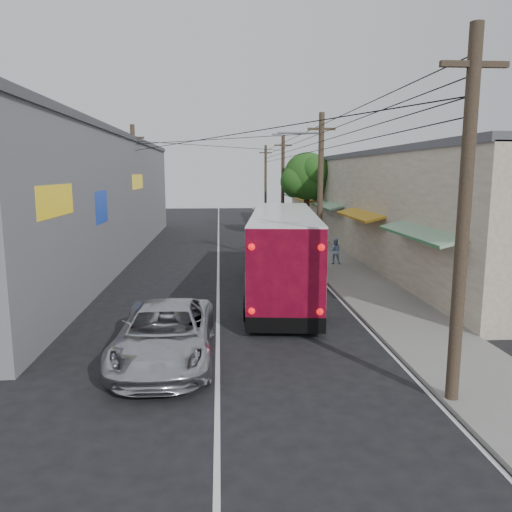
{
  "coord_description": "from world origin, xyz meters",
  "views": [
    {
      "loc": [
        0.1,
        -12.07,
        5.07
      ],
      "look_at": [
        1.58,
        8.14,
        1.67
      ],
      "focal_mm": 35.0,
      "sensor_mm": 36.0,
      "label": 1
    }
  ],
  "objects_px": {
    "pedestrian_near": "(320,252)",
    "parked_car_far": "(270,222)",
    "parked_suv": "(283,246)",
    "parked_car_mid": "(285,235)",
    "coach_bus": "(283,251)",
    "jeepney": "(165,334)",
    "pedestrian_far": "(335,251)"
  },
  "relations": [
    {
      "from": "parked_suv",
      "to": "pedestrian_near",
      "type": "bearing_deg",
      "value": -63.8
    },
    {
      "from": "parked_car_far",
      "to": "jeepney",
      "type": "bearing_deg",
      "value": -96.32
    },
    {
      "from": "parked_car_far",
      "to": "pedestrian_far",
      "type": "height_order",
      "value": "pedestrian_far"
    },
    {
      "from": "parked_car_far",
      "to": "parked_car_mid",
      "type": "bearing_deg",
      "value": -85.52
    },
    {
      "from": "parked_suv",
      "to": "parked_car_mid",
      "type": "relative_size",
      "value": 1.13
    },
    {
      "from": "jeepney",
      "to": "pedestrian_near",
      "type": "bearing_deg",
      "value": 62.29
    },
    {
      "from": "coach_bus",
      "to": "parked_car_mid",
      "type": "height_order",
      "value": "coach_bus"
    },
    {
      "from": "parked_car_mid",
      "to": "pedestrian_near",
      "type": "bearing_deg",
      "value": -81.41
    },
    {
      "from": "parked_car_far",
      "to": "pedestrian_near",
      "type": "relative_size",
      "value": 2.49
    },
    {
      "from": "parked_car_mid",
      "to": "pedestrian_far",
      "type": "bearing_deg",
      "value": -73.38
    },
    {
      "from": "parked_car_far",
      "to": "pedestrian_far",
      "type": "xyz_separation_m",
      "value": [
        1.79,
        -17.96,
        0.19
      ]
    },
    {
      "from": "parked_suv",
      "to": "parked_car_far",
      "type": "distance_m",
      "value": 15.74
    },
    {
      "from": "parked_car_mid",
      "to": "parked_car_far",
      "type": "bearing_deg",
      "value": 92.92
    },
    {
      "from": "parked_suv",
      "to": "pedestrian_near",
      "type": "height_order",
      "value": "pedestrian_near"
    },
    {
      "from": "jeepney",
      "to": "parked_car_mid",
      "type": "distance_m",
      "value": 21.7
    },
    {
      "from": "parked_suv",
      "to": "parked_car_far",
      "type": "xyz_separation_m",
      "value": [
        0.8,
        15.72,
        -0.14
      ]
    },
    {
      "from": "parked_suv",
      "to": "pedestrian_near",
      "type": "relative_size",
      "value": 3.45
    },
    {
      "from": "pedestrian_far",
      "to": "parked_suv",
      "type": "bearing_deg",
      "value": -30.06
    },
    {
      "from": "jeepney",
      "to": "parked_car_far",
      "type": "distance_m",
      "value": 32.04
    },
    {
      "from": "parked_suv",
      "to": "pedestrian_near",
      "type": "xyz_separation_m",
      "value": [
        1.6,
        -2.96,
        0.12
      ]
    },
    {
      "from": "coach_bus",
      "to": "parked_car_mid",
      "type": "relative_size",
      "value": 2.57
    },
    {
      "from": "parked_car_mid",
      "to": "pedestrian_far",
      "type": "height_order",
      "value": "parked_car_mid"
    },
    {
      "from": "coach_bus",
      "to": "jeepney",
      "type": "height_order",
      "value": "coach_bus"
    },
    {
      "from": "parked_car_mid",
      "to": "pedestrian_near",
      "type": "relative_size",
      "value": 3.06
    },
    {
      "from": "pedestrian_near",
      "to": "parked_car_far",
      "type": "bearing_deg",
      "value": -97.57
    },
    {
      "from": "coach_bus",
      "to": "parked_car_far",
      "type": "xyz_separation_m",
      "value": [
        1.83,
        23.89,
        -1.16
      ]
    },
    {
      "from": "parked_car_mid",
      "to": "parked_car_far",
      "type": "relative_size",
      "value": 1.23
    },
    {
      "from": "parked_suv",
      "to": "parked_car_far",
      "type": "height_order",
      "value": "parked_suv"
    },
    {
      "from": "coach_bus",
      "to": "parked_suv",
      "type": "height_order",
      "value": "coach_bus"
    },
    {
      "from": "coach_bus",
      "to": "jeepney",
      "type": "xyz_separation_m",
      "value": [
        -4.17,
        -7.58,
        -1.03
      ]
    },
    {
      "from": "jeepney",
      "to": "parked_car_mid",
      "type": "xyz_separation_m",
      "value": [
        6.0,
        20.85,
        0.04
      ]
    },
    {
      "from": "pedestrian_near",
      "to": "pedestrian_far",
      "type": "height_order",
      "value": "pedestrian_near"
    }
  ]
}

